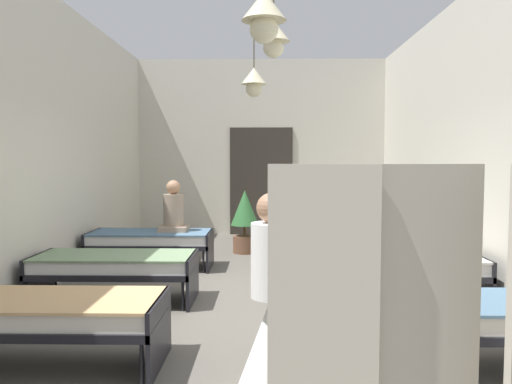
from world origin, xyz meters
name	(u,v)px	position (x,y,z in m)	size (l,w,h in m)	color
ground_plane	(257,306)	(0.00, 0.00, -0.05)	(6.09, 11.56, 0.10)	#59544C
room_shell	(258,140)	(0.00, 1.20, 1.97)	(5.89, 11.16, 3.92)	beige
bed_left_row_0	(47,314)	(-1.70, -1.90, 0.44)	(1.90, 0.84, 0.57)	black
bed_right_row_0	(461,316)	(1.70, -1.90, 0.44)	(1.90, 0.84, 0.57)	black
bed_left_row_1	(115,265)	(-1.70, 0.00, 0.44)	(1.90, 0.84, 0.57)	black
bed_right_row_1	(400,267)	(1.70, 0.00, 0.44)	(1.90, 0.84, 0.57)	black
bed_left_row_2	(151,240)	(-1.70, 1.90, 0.44)	(1.90, 0.84, 0.57)	black
bed_right_row_2	(368,241)	(1.70, 1.90, 0.44)	(1.90, 0.84, 0.57)	black
nurse_near_aisle	(271,320)	(0.15, -2.30, 0.53)	(0.52, 0.52, 1.49)	white
patient_seated_primary	(174,212)	(-1.35, 1.98, 0.87)	(0.44, 0.44, 0.80)	gray
patient_seated_secondary	(371,231)	(1.35, -0.02, 0.87)	(0.44, 0.44, 0.80)	gray
potted_plant	(245,217)	(-0.27, 3.20, 0.65)	(0.51, 0.51, 1.15)	brown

